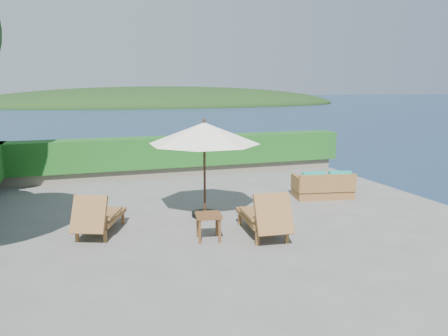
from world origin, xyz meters
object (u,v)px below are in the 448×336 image
object	(u,v)px
patio_umbrella	(204,134)
lounge_right	(264,216)
wicker_loveseat	(323,187)
lounge_left	(98,216)
side_table	(208,219)

from	to	relation	value
patio_umbrella	lounge_right	world-z (taller)	patio_umbrella
patio_umbrella	wicker_loveseat	bearing A→B (deg)	10.23
lounge_left	lounge_right	world-z (taller)	lounge_right
lounge_left	wicker_loveseat	bearing A→B (deg)	33.33
patio_umbrella	lounge_left	bearing A→B (deg)	-166.62
patio_umbrella	side_table	xyz separation A→B (m)	(-0.38, -1.59, -1.51)
lounge_left	side_table	xyz separation A→B (m)	(2.07, -1.01, 0.05)
lounge_left	wicker_loveseat	world-z (taller)	lounge_left
lounge_right	side_table	distance (m)	1.16
patio_umbrella	side_table	size ratio (longest dim) A/B	5.90
lounge_right	side_table	world-z (taller)	lounge_right
lounge_right	wicker_loveseat	world-z (taller)	lounge_right
lounge_right	lounge_left	bearing A→B (deg)	165.60
lounge_right	wicker_loveseat	size ratio (longest dim) A/B	1.05
lounge_left	lounge_right	xyz separation A→B (m)	(3.21, -1.16, 0.03)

